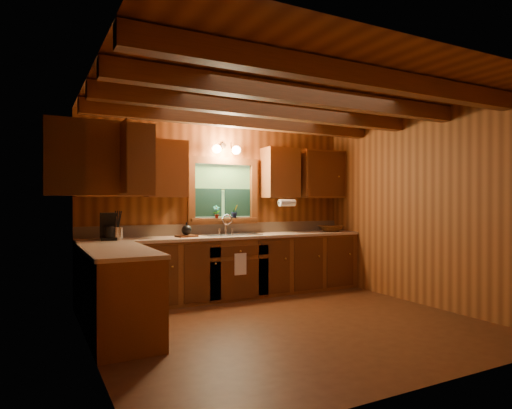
{
  "coord_description": "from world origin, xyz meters",
  "views": [
    {
      "loc": [
        -2.61,
        -4.19,
        1.39
      ],
      "look_at": [
        0.0,
        0.8,
        1.35
      ],
      "focal_mm": 30.62,
      "sensor_mm": 36.0,
      "label": 1
    }
  ],
  "objects_px": {
    "coffee_maker": "(108,227)",
    "wicker_basket": "(331,229)",
    "cutting_board": "(187,236)",
    "sink": "(230,238)"
  },
  "relations": [
    {
      "from": "coffee_maker",
      "to": "wicker_basket",
      "type": "distance_m",
      "value": 3.46
    },
    {
      "from": "wicker_basket",
      "to": "cutting_board",
      "type": "bearing_deg",
      "value": 178.74
    },
    {
      "from": "cutting_board",
      "to": "wicker_basket",
      "type": "height_order",
      "value": "wicker_basket"
    },
    {
      "from": "cutting_board",
      "to": "coffee_maker",
      "type": "bearing_deg",
      "value": 170.7
    },
    {
      "from": "sink",
      "to": "cutting_board",
      "type": "distance_m",
      "value": 0.68
    },
    {
      "from": "cutting_board",
      "to": "sink",
      "type": "bearing_deg",
      "value": -6.82
    },
    {
      "from": "coffee_maker",
      "to": "cutting_board",
      "type": "bearing_deg",
      "value": 7.27
    },
    {
      "from": "coffee_maker",
      "to": "cutting_board",
      "type": "xyz_separation_m",
      "value": [
        1.03,
        -0.0,
        -0.16
      ]
    },
    {
      "from": "coffee_maker",
      "to": "wicker_basket",
      "type": "relative_size",
      "value": 0.86
    },
    {
      "from": "cutting_board",
      "to": "wicker_basket",
      "type": "distance_m",
      "value": 2.43
    }
  ]
}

